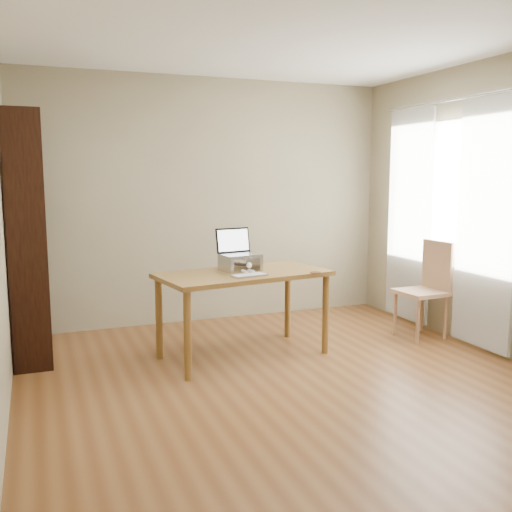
{
  "coord_description": "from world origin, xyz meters",
  "views": [
    {
      "loc": [
        -1.78,
        -3.66,
        1.59
      ],
      "look_at": [
        -0.0,
        0.88,
        0.89
      ],
      "focal_mm": 40.0,
      "sensor_mm": 36.0,
      "label": 1
    }
  ],
  "objects_px": {
    "bookshelf": "(28,238)",
    "cat": "(240,262)",
    "laptop": "(238,248)",
    "chair": "(427,286)",
    "desk": "(243,283)",
    "keyboard": "(249,275)"
  },
  "relations": [
    {
      "from": "bookshelf",
      "to": "cat",
      "type": "relative_size",
      "value": 4.27
    },
    {
      "from": "cat",
      "to": "bookshelf",
      "type": "bearing_deg",
      "value": 160.59
    },
    {
      "from": "laptop",
      "to": "chair",
      "type": "distance_m",
      "value": 1.95
    },
    {
      "from": "bookshelf",
      "to": "cat",
      "type": "height_order",
      "value": "bookshelf"
    },
    {
      "from": "desk",
      "to": "cat",
      "type": "xyz_separation_m",
      "value": [
        0.0,
        0.11,
        0.16
      ]
    },
    {
      "from": "bookshelf",
      "to": "desk",
      "type": "relative_size",
      "value": 1.36
    },
    {
      "from": "laptop",
      "to": "keyboard",
      "type": "height_order",
      "value": "laptop"
    },
    {
      "from": "keyboard",
      "to": "chair",
      "type": "xyz_separation_m",
      "value": [
        1.91,
        0.14,
        -0.25
      ]
    },
    {
      "from": "desk",
      "to": "cat",
      "type": "distance_m",
      "value": 0.2
    },
    {
      "from": "cat",
      "to": "chair",
      "type": "xyz_separation_m",
      "value": [
        1.88,
        -0.19,
        -0.31
      ]
    },
    {
      "from": "laptop",
      "to": "desk",
      "type": "bearing_deg",
      "value": -99.19
    },
    {
      "from": "bookshelf",
      "to": "desk",
      "type": "bearing_deg",
      "value": -20.72
    },
    {
      "from": "cat",
      "to": "laptop",
      "type": "bearing_deg",
      "value": 97.42
    },
    {
      "from": "keyboard",
      "to": "cat",
      "type": "height_order",
      "value": "cat"
    },
    {
      "from": "laptop",
      "to": "chair",
      "type": "xyz_separation_m",
      "value": [
        1.89,
        -0.22,
        -0.43
      ]
    },
    {
      "from": "chair",
      "to": "cat",
      "type": "bearing_deg",
      "value": 171.14
    },
    {
      "from": "desk",
      "to": "bookshelf",
      "type": "bearing_deg",
      "value": 150.08
    },
    {
      "from": "desk",
      "to": "chair",
      "type": "distance_m",
      "value": 1.89
    },
    {
      "from": "bookshelf",
      "to": "cat",
      "type": "xyz_separation_m",
      "value": [
        1.73,
        -0.54,
        -0.23
      ]
    },
    {
      "from": "desk",
      "to": "laptop",
      "type": "height_order",
      "value": "laptop"
    },
    {
      "from": "cat",
      "to": "chair",
      "type": "relative_size",
      "value": 0.52
    },
    {
      "from": "desk",
      "to": "chair",
      "type": "height_order",
      "value": "chair"
    }
  ]
}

